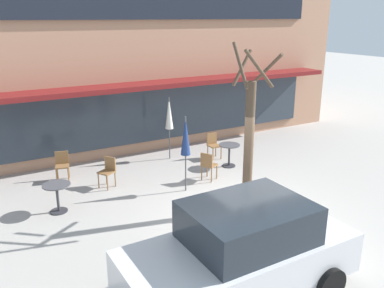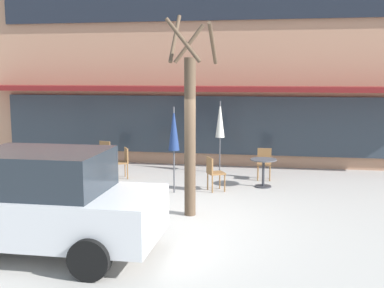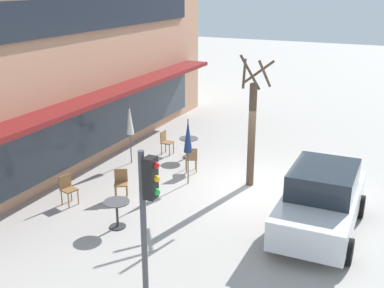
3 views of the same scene
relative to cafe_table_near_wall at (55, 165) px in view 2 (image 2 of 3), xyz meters
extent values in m
plane|color=#ADA8A0|center=(3.98, -2.59, -0.52)|extent=(80.00, 80.00, 0.00)
cube|color=tan|center=(3.98, 7.41, 3.13)|extent=(17.97, 8.00, 7.29)
cube|color=maroon|center=(3.98, 2.86, 2.03)|extent=(15.28, 1.10, 0.16)
cube|color=#1E232D|center=(3.98, 3.35, 4.73)|extent=(14.38, 0.10, 1.10)
cube|color=#2D3842|center=(3.98, 3.35, 0.83)|extent=(14.38, 0.10, 1.90)
cylinder|color=#333338|center=(0.00, 0.00, -0.50)|extent=(0.44, 0.44, 0.03)
cylinder|color=#333338|center=(0.00, 0.00, -0.14)|extent=(0.07, 0.07, 0.70)
cylinder|color=#4C4C51|center=(0.00, 0.00, 0.23)|extent=(0.70, 0.70, 0.03)
cylinder|color=#333338|center=(5.71, 0.55, -0.50)|extent=(0.44, 0.44, 0.03)
cylinder|color=#333338|center=(5.71, 0.55, -0.14)|extent=(0.07, 0.07, 0.70)
cylinder|color=#4C4C51|center=(5.71, 0.55, 0.23)|extent=(0.70, 0.70, 0.03)
cylinder|color=#4C4C51|center=(4.34, 2.23, 0.58)|extent=(0.04, 0.04, 2.20)
cone|color=silver|center=(4.34, 2.23, 1.13)|extent=(0.28, 0.28, 1.10)
cylinder|color=#4C4C51|center=(3.48, -0.47, 0.58)|extent=(0.04, 0.04, 2.20)
cone|color=navy|center=(3.48, -0.47, 1.13)|extent=(0.28, 0.28, 1.10)
cylinder|color=olive|center=(5.88, 1.28, -0.29)|extent=(0.04, 0.04, 0.45)
cylinder|color=olive|center=(5.54, 1.28, -0.29)|extent=(0.04, 0.04, 0.45)
cylinder|color=olive|center=(5.87, 1.62, -0.29)|extent=(0.04, 0.04, 0.45)
cylinder|color=olive|center=(5.53, 1.62, -0.29)|extent=(0.04, 0.04, 0.45)
cube|color=olive|center=(5.71, 1.45, -0.05)|extent=(0.40, 0.40, 0.04)
cube|color=olive|center=(5.70, 1.63, 0.17)|extent=(0.40, 0.04, 0.40)
cylinder|color=olive|center=(0.71, 1.84, -0.29)|extent=(0.04, 0.04, 0.45)
cylinder|color=olive|center=(0.38, 1.94, -0.29)|extent=(0.04, 0.04, 0.45)
cylinder|color=olive|center=(0.80, 2.17, -0.29)|extent=(0.04, 0.04, 0.45)
cylinder|color=olive|center=(0.48, 2.26, -0.29)|extent=(0.04, 0.04, 0.45)
cube|color=olive|center=(0.59, 2.05, -0.05)|extent=(0.50, 0.50, 0.04)
cube|color=olive|center=(0.64, 2.22, 0.17)|extent=(0.40, 0.15, 0.40)
cylinder|color=olive|center=(4.58, 0.13, -0.29)|extent=(0.04, 0.04, 0.45)
cylinder|color=olive|center=(4.75, -0.16, -0.29)|extent=(0.04, 0.04, 0.45)
cylinder|color=olive|center=(4.29, -0.03, -0.29)|extent=(0.04, 0.04, 0.45)
cylinder|color=olive|center=(4.45, -0.33, -0.29)|extent=(0.04, 0.04, 0.45)
cube|color=olive|center=(4.52, -0.10, -0.05)|extent=(0.54, 0.54, 0.04)
cube|color=olive|center=(4.36, -0.18, 0.17)|extent=(0.23, 0.37, 0.40)
cylinder|color=olive|center=(1.53, 0.67, -0.29)|extent=(0.04, 0.04, 0.45)
cylinder|color=olive|center=(1.36, 0.96, -0.29)|extent=(0.04, 0.04, 0.45)
cylinder|color=olive|center=(1.83, 0.83, -0.29)|extent=(0.04, 0.04, 0.45)
cylinder|color=olive|center=(1.66, 1.13, -0.29)|extent=(0.04, 0.04, 0.45)
cube|color=olive|center=(1.59, 0.90, -0.05)|extent=(0.54, 0.54, 0.04)
cube|color=olive|center=(1.75, 0.99, 0.17)|extent=(0.23, 0.37, 0.40)
cube|color=silver|center=(2.06, -4.96, 0.18)|extent=(4.21, 1.82, 0.76)
cube|color=#232B33|center=(2.21, -4.96, 0.90)|extent=(2.11, 1.61, 0.68)
cylinder|color=black|center=(3.36, -5.86, -0.20)|extent=(0.64, 0.22, 0.64)
cylinder|color=black|center=(3.35, -4.06, -0.20)|extent=(0.64, 0.22, 0.64)
cylinder|color=brown|center=(4.23, -2.34, 1.16)|extent=(0.24, 0.24, 3.35)
cylinder|color=brown|center=(4.70, -2.34, 3.11)|extent=(0.09, 0.99, 0.81)
cylinder|color=brown|center=(4.15, -2.05, 3.13)|extent=(0.66, 0.24, 0.83)
cylinder|color=brown|center=(3.91, -2.31, 3.22)|extent=(0.15, 0.72, 1.02)
cylinder|color=brown|center=(4.15, -2.69, 3.16)|extent=(0.78, 0.24, 0.91)
camera|label=1|loc=(-1.75, -9.90, 4.30)|focal=38.00mm
camera|label=2|loc=(6.01, -12.23, 2.50)|focal=45.00mm
camera|label=3|loc=(-9.69, -6.66, 5.78)|focal=45.00mm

